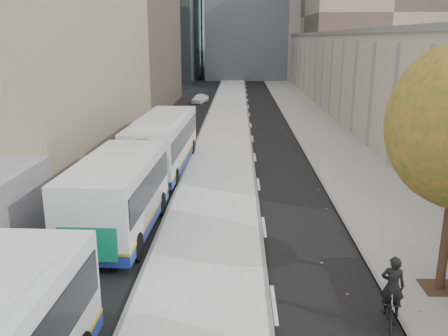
{
  "coord_description": "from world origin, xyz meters",
  "views": [
    {
      "loc": [
        -2.75,
        -0.55,
        7.67
      ],
      "look_at": [
        -3.34,
        18.19,
        2.5
      ],
      "focal_mm": 38.0,
      "sensor_mm": 36.0,
      "label": 1
    }
  ],
  "objects": [
    {
      "name": "bus_platform",
      "position": [
        -3.88,
        35.0,
        0.07
      ],
      "size": [
        4.25,
        150.0,
        0.15
      ],
      "primitive_type": "cube",
      "color": "silver",
      "rests_on": "ground"
    },
    {
      "name": "sidewalk",
      "position": [
        4.12,
        35.0,
        0.04
      ],
      "size": [
        4.75,
        150.0,
        0.08
      ],
      "primitive_type": "cube",
      "color": "gray",
      "rests_on": "ground"
    },
    {
      "name": "building_tan",
      "position": [
        15.5,
        64.0,
        4.0
      ],
      "size": [
        18.0,
        92.0,
        8.0
      ],
      "primitive_type": "cube",
      "color": "gray",
      "rests_on": "ground"
    },
    {
      "name": "bus_far",
      "position": [
        -7.35,
        22.77,
        1.7
      ],
      "size": [
        3.25,
        18.69,
        3.1
      ],
      "rotation": [
        0.0,
        0.0,
        -0.03
      ],
      "color": "silver",
      "rests_on": "ground"
    },
    {
      "name": "cyclist",
      "position": [
        1.37,
        10.85,
        0.8
      ],
      "size": [
        0.9,
        1.76,
        2.17
      ],
      "rotation": [
        0.0,
        0.0,
        -0.26
      ],
      "color": "black",
      "rests_on": "ground"
    },
    {
      "name": "distant_car",
      "position": [
        -7.46,
        56.54,
        0.58
      ],
      "size": [
        2.16,
        3.65,
        1.16
      ],
      "primitive_type": "imported",
      "rotation": [
        0.0,
        0.0,
        -0.24
      ],
      "color": "white",
      "rests_on": "ground"
    }
  ]
}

